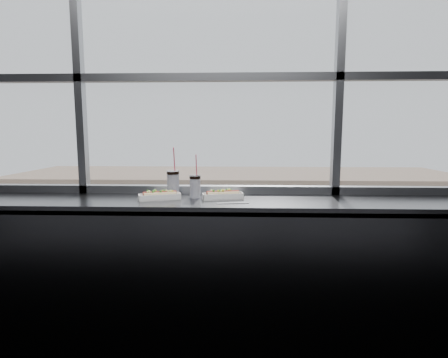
{
  "coord_description": "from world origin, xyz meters",
  "views": [
    {
      "loc": [
        0.23,
        -1.25,
        1.58
      ],
      "look_at": [
        0.14,
        1.23,
        1.25
      ],
      "focal_mm": 28.0,
      "sensor_mm": 36.0,
      "label": 1
    }
  ],
  "objects_px": {
    "soda_cup_right": "(195,185)",
    "hotdog_tray_right": "(223,195)",
    "tree_center": "(242,240)",
    "pedestrian_d": "(316,259)",
    "wrapper": "(142,199)",
    "car_far_b": "(237,278)",
    "car_far_c": "(392,279)",
    "car_near_c": "(252,333)",
    "car_near_d": "(384,336)",
    "pedestrian_a": "(151,258)",
    "tree_right": "(367,242)",
    "soda_cup_left": "(173,181)",
    "car_near_b": "(126,331)",
    "car_near_a": "(22,329)",
    "loose_straw": "(233,203)",
    "car_far_a": "(115,275)",
    "pedestrian_c": "(276,259)",
    "pedestrian_b": "(212,262)",
    "tree_left": "(150,236)",
    "hotdog_tray_left": "(160,196)"
  },
  "relations": [
    {
      "from": "soda_cup_right",
      "to": "car_far_b",
      "type": "distance_m",
      "value": 26.67
    },
    {
      "from": "car_near_b",
      "to": "car_near_c",
      "type": "bearing_deg",
      "value": -94.34
    },
    {
      "from": "pedestrian_c",
      "to": "tree_right",
      "type": "height_order",
      "value": "tree_right"
    },
    {
      "from": "pedestrian_d",
      "to": "tree_left",
      "type": "bearing_deg",
      "value": 91.32
    },
    {
      "from": "wrapper",
      "to": "car_far_b",
      "type": "relative_size",
      "value": 0.02
    },
    {
      "from": "soda_cup_right",
      "to": "pedestrian_d",
      "type": "relative_size",
      "value": 0.16
    },
    {
      "from": "wrapper",
      "to": "pedestrian_b",
      "type": "relative_size",
      "value": 0.04
    },
    {
      "from": "tree_right",
      "to": "soda_cup_left",
      "type": "bearing_deg",
      "value": -113.36
    },
    {
      "from": "car_far_c",
      "to": "tree_right",
      "type": "relative_size",
      "value": 1.52
    },
    {
      "from": "car_far_a",
      "to": "tree_right",
      "type": "bearing_deg",
      "value": -72.84
    },
    {
      "from": "soda_cup_right",
      "to": "wrapper",
      "type": "relative_size",
      "value": 3.64
    },
    {
      "from": "car_far_a",
      "to": "pedestrian_c",
      "type": "height_order",
      "value": "car_far_a"
    },
    {
      "from": "loose_straw",
      "to": "car_far_c",
      "type": "xyz_separation_m",
      "value": [
        12.28,
        24.42,
        -10.96
      ]
    },
    {
      "from": "pedestrian_b",
      "to": "tree_left",
      "type": "xyz_separation_m",
      "value": [
        -5.74,
        0.66,
        2.21
      ]
    },
    {
      "from": "car_near_c",
      "to": "pedestrian_c",
      "type": "distance_m",
      "value": 12.68
    },
    {
      "from": "soda_cup_left",
      "to": "car_far_b",
      "type": "bearing_deg",
      "value": 88.7
    },
    {
      "from": "wrapper",
      "to": "hotdog_tray_left",
      "type": "bearing_deg",
      "value": 12.41
    },
    {
      "from": "car_far_c",
      "to": "pedestrian_d",
      "type": "height_order",
      "value": "car_far_c"
    },
    {
      "from": "tree_left",
      "to": "car_far_b",
      "type": "bearing_deg",
      "value": -26.41
    },
    {
      "from": "tree_center",
      "to": "pedestrian_d",
      "type": "bearing_deg",
      "value": 2.95
    },
    {
      "from": "soda_cup_right",
      "to": "hotdog_tray_right",
      "type": "bearing_deg",
      "value": -13.27
    },
    {
      "from": "hotdog_tray_left",
      "to": "pedestrian_d",
      "type": "relative_size",
      "value": 0.15
    },
    {
      "from": "soda_cup_left",
      "to": "pedestrian_a",
      "type": "bearing_deg",
      "value": 104.88
    },
    {
      "from": "hotdog_tray_right",
      "to": "car_near_b",
      "type": "relative_size",
      "value": 0.05
    },
    {
      "from": "hotdog_tray_right",
      "to": "pedestrian_a",
      "type": "bearing_deg",
      "value": 93.36
    },
    {
      "from": "car_far_c",
      "to": "tree_left",
      "type": "height_order",
      "value": "tree_left"
    },
    {
      "from": "car_near_b",
      "to": "pedestrian_d",
      "type": "relative_size",
      "value": 3.1
    },
    {
      "from": "car_near_c",
      "to": "car_near_a",
      "type": "bearing_deg",
      "value": 82.41
    },
    {
      "from": "soda_cup_right",
      "to": "car_near_c",
      "type": "xyz_separation_m",
      "value": [
        1.2,
        16.2,
        -11.04
      ]
    },
    {
      "from": "car_far_a",
      "to": "pedestrian_d",
      "type": "distance_m",
      "value": 17.76
    },
    {
      "from": "wrapper",
      "to": "car_far_b",
      "type": "height_order",
      "value": "wrapper"
    },
    {
      "from": "hotdog_tray_left",
      "to": "tree_center",
      "type": "height_order",
      "value": "hotdog_tray_left"
    },
    {
      "from": "car_far_c",
      "to": "tree_left",
      "type": "relative_size",
      "value": 1.35
    },
    {
      "from": "pedestrian_d",
      "to": "car_near_a",
      "type": "bearing_deg",
      "value": 121.78
    },
    {
      "from": "soda_cup_right",
      "to": "car_near_c",
      "type": "relative_size",
      "value": 0.05
    },
    {
      "from": "pedestrian_a",
      "to": "hotdog_tray_right",
      "type": "bearing_deg",
      "value": 15.54
    },
    {
      "from": "car_far_c",
      "to": "car_near_c",
      "type": "bearing_deg",
      "value": 119.66
    },
    {
      "from": "car_near_b",
      "to": "car_near_a",
      "type": "xyz_separation_m",
      "value": [
        -6.16,
        0.0,
        0.02
      ]
    },
    {
      "from": "hotdog_tray_right",
      "to": "car_near_d",
      "type": "relative_size",
      "value": 0.05
    },
    {
      "from": "car_near_b",
      "to": "tree_left",
      "type": "bearing_deg",
      "value": 2.99
    },
    {
      "from": "pedestrian_b",
      "to": "tree_center",
      "type": "distance_m",
      "value": 3.4
    },
    {
      "from": "car_far_b",
      "to": "pedestrian_c",
      "type": "bearing_deg",
      "value": -39.39
    },
    {
      "from": "car_near_d",
      "to": "pedestrian_d",
      "type": "height_order",
      "value": "car_near_d"
    },
    {
      "from": "car_far_c",
      "to": "pedestrian_d",
      "type": "relative_size",
      "value": 3.12
    },
    {
      "from": "loose_straw",
      "to": "pedestrian_a",
      "type": "height_order",
      "value": "loose_straw"
    },
    {
      "from": "soda_cup_left",
      "to": "pedestrian_d",
      "type": "distance_m",
      "value": 31.54
    },
    {
      "from": "car_far_b",
      "to": "car_near_c",
      "type": "distance_m",
      "value": 8.05
    },
    {
      "from": "soda_cup_left",
      "to": "tree_center",
      "type": "xyz_separation_m",
      "value": [
        0.98,
        28.11,
        -9.26
      ]
    },
    {
      "from": "tree_right",
      "to": "car_far_a",
      "type": "bearing_deg",
      "value": -169.49
    },
    {
      "from": "wrapper",
      "to": "car_near_c",
      "type": "bearing_deg",
      "value": 84.52
    }
  ]
}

